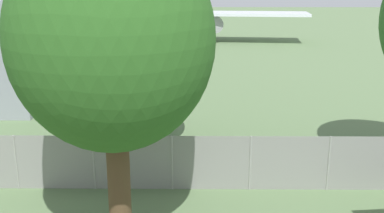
{
  "coord_description": "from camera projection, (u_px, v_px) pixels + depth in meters",
  "views": [
    {
      "loc": [
        0.78,
        -3.18,
        6.62
      ],
      "look_at": [
        0.63,
        13.38,
        2.0
      ],
      "focal_mm": 42.0,
      "sensor_mm": 36.0,
      "label": 1
    }
  ],
  "objects": [
    {
      "name": "airplane",
      "position": [
        144.0,
        9.0,
        48.67
      ],
      "size": [
        36.89,
        45.33,
        12.26
      ],
      "rotation": [
        0.0,
        0.0,
        -1.54
      ],
      "color": "white",
      "rests_on": "ground"
    },
    {
      "name": "perimeter_fence",
      "position": [
        172.0,
        163.0,
        14.6
      ],
      "size": [
        56.07,
        0.07,
        1.86
      ],
      "color": "gray",
      "rests_on": "ground"
    },
    {
      "name": "tree_left_of_cabin",
      "position": [
        129.0,
        40.0,
        17.35
      ],
      "size": [
        5.18,
        5.18,
        7.33
      ],
      "color": "#4C3823",
      "rests_on": "ground"
    },
    {
      "name": "light_mast",
      "position": [
        120.0,
        75.0,
        11.59
      ],
      "size": [
        0.44,
        0.44,
        6.89
      ],
      "color": "#99999E",
      "rests_on": "ground"
    },
    {
      "name": "tree_near_hangar",
      "position": [
        112.0,
        41.0,
        10.68
      ],
      "size": [
        4.95,
        4.95,
        8.01
      ],
      "color": "#4C3823",
      "rests_on": "ground"
    }
  ]
}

